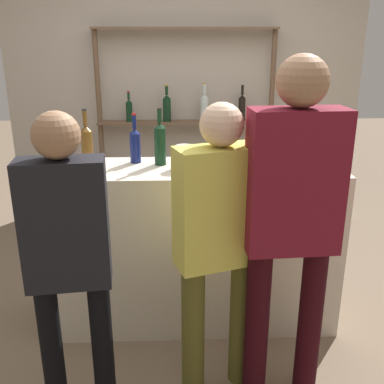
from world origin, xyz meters
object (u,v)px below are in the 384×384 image
cork_jar (184,157)px  counter_bottle_5 (160,143)px  customer_center (219,234)px  counter_bottle_4 (296,150)px  ice_bucket (223,146)px  counter_bottle_2 (320,149)px  customer_right (292,212)px  wine_glass (63,146)px  customer_left (68,250)px  counter_bottle_3 (135,144)px  counter_bottle_0 (87,145)px  counter_bottle_1 (274,142)px

cork_jar → counter_bottle_5: bearing=150.0°
counter_bottle_5 → customer_center: size_ratio=0.23×
counter_bottle_4 → counter_bottle_5: (-0.82, 0.18, 0.01)m
ice_bucket → customer_center: size_ratio=0.15×
counter_bottle_4 → cork_jar: bearing=172.1°
counter_bottle_2 → customer_center: size_ratio=0.20×
counter_bottle_5 → customer_right: customer_right is taller
counter_bottle_4 → wine_glass: (-1.43, 0.17, -0.00)m
cork_jar → customer_left: bearing=-124.3°
counter_bottle_3 → customer_left: customer_left is taller
customer_left → counter_bottle_2: bearing=-66.7°
counter_bottle_2 → ice_bucket: bearing=169.1°
counter_bottle_2 → counter_bottle_5: size_ratio=0.87×
counter_bottle_5 → cork_jar: size_ratio=2.50×
customer_right → counter_bottle_4: bearing=-18.4°
counter_bottle_2 → counter_bottle_5: bearing=173.3°
counter_bottle_0 → wine_glass: (-0.15, 0.03, -0.01)m
counter_bottle_1 → customer_left: customer_left is taller
ice_bucket → customer_right: customer_right is taller
counter_bottle_1 → ice_bucket: counter_bottle_1 is taller
counter_bottle_1 → counter_bottle_3: bearing=179.1°
customer_right → counter_bottle_1: bearing=-8.9°
counter_bottle_5 → customer_left: bearing=-114.1°
customer_left → counter_bottle_4: bearing=-65.7°
wine_glass → counter_bottle_5: bearing=0.8°
ice_bucket → counter_bottle_4: bearing=-22.9°
customer_center → counter_bottle_4: bearing=-61.2°
customer_center → counter_bottle_0: bearing=29.6°
counter_bottle_4 → wine_glass: counter_bottle_4 is taller
counter_bottle_0 → cork_jar: counter_bottle_0 is taller
customer_center → customer_right: 0.38m
counter_bottle_4 → counter_bottle_2: bearing=21.1°
ice_bucket → customer_left: 1.24m
counter_bottle_2 → counter_bottle_3: bearing=171.4°
customer_left → customer_center: customer_center is taller
wine_glass → cork_jar: bearing=-6.0°
counter_bottle_0 → counter_bottle_4: bearing=-6.4°
counter_bottle_0 → customer_center: (0.77, -0.69, -0.31)m
customer_right → customer_center: bearing=76.0°
wine_glass → counter_bottle_4: bearing=-6.9°
counter_bottle_2 → wine_glass: (-1.60, 0.11, 0.01)m
cork_jar → customer_center: bearing=-75.9°
wine_glass → customer_right: customer_right is taller
counter_bottle_5 → customer_left: (-0.40, -0.91, -0.30)m
counter_bottle_4 → ice_bucket: (-0.42, 0.18, -0.01)m
customer_left → counter_bottle_5: bearing=-30.3°
counter_bottle_5 → ice_bucket: counter_bottle_5 is taller
counter_bottle_2 → customer_left: 1.63m
counter_bottle_0 → customer_left: bearing=-86.8°
counter_bottle_3 → cork_jar: 0.35m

